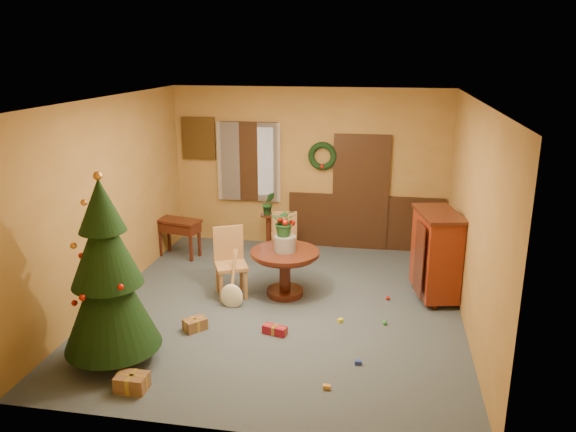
% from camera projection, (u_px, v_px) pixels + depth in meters
% --- Properties ---
extents(room_envelope, '(5.50, 5.50, 5.50)m').
position_uv_depth(room_envelope, '(320.00, 187.00, 10.19)').
color(room_envelope, '#35444D').
rests_on(room_envelope, ground).
extents(dining_table, '(1.01, 1.01, 0.70)m').
position_uv_depth(dining_table, '(285.00, 264.00, 8.25)').
color(dining_table, black).
rests_on(dining_table, floor).
extents(urn, '(0.32, 0.32, 0.23)m').
position_uv_depth(urn, '(285.00, 243.00, 8.15)').
color(urn, slate).
rests_on(urn, dining_table).
extents(centerpiece_plant, '(0.38, 0.33, 0.43)m').
position_uv_depth(centerpiece_plant, '(285.00, 222.00, 8.06)').
color(centerpiece_plant, '#1E4C23').
rests_on(centerpiece_plant, urn).
extents(chair_near, '(0.59, 0.59, 1.03)m').
position_uv_depth(chair_near, '(230.00, 259.00, 8.27)').
color(chair_near, '#AA7C44').
rests_on(chair_near, floor).
extents(chair_far, '(0.50, 0.50, 0.94)m').
position_uv_depth(chair_far, '(284.00, 235.00, 9.52)').
color(chair_far, '#AA7C44').
rests_on(chair_far, floor).
extents(guitar, '(0.41, 0.55, 0.76)m').
position_uv_depth(guitar, '(231.00, 281.00, 7.89)').
color(guitar, '#F6F1CD').
rests_on(guitar, floor).
extents(plant_stand, '(0.29, 0.29, 0.75)m').
position_uv_depth(plant_stand, '(269.00, 230.00, 9.90)').
color(plant_stand, black).
rests_on(plant_stand, floor).
extents(stand_plant, '(0.28, 0.26, 0.41)m').
position_uv_depth(stand_plant, '(268.00, 203.00, 9.77)').
color(stand_plant, '#19471E').
rests_on(stand_plant, plant_stand).
extents(christmas_tree, '(1.10, 1.10, 2.28)m').
position_uv_depth(christmas_tree, '(107.00, 276.00, 6.31)').
color(christmas_tree, '#382111').
rests_on(christmas_tree, floor).
extents(writing_desk, '(0.83, 0.55, 0.67)m').
position_uv_depth(writing_desk, '(179.00, 229.00, 9.82)').
color(writing_desk, black).
rests_on(writing_desk, floor).
extents(sideboard, '(0.74, 1.11, 1.31)m').
position_uv_depth(sideboard, '(436.00, 252.00, 8.12)').
color(sideboard, '#531B09').
rests_on(sideboard, floor).
extents(gift_a, '(0.34, 0.25, 0.18)m').
position_uv_depth(gift_a, '(132.00, 382.00, 6.02)').
color(gift_a, brown).
rests_on(gift_a, floor).
extents(gift_b, '(0.29, 0.29, 0.21)m').
position_uv_depth(gift_b, '(125.00, 324.00, 7.28)').
color(gift_b, maroon).
rests_on(gift_b, floor).
extents(gift_c, '(0.34, 0.34, 0.16)m').
position_uv_depth(gift_c, '(195.00, 324.00, 7.32)').
color(gift_c, brown).
rests_on(gift_c, floor).
extents(gift_d, '(0.33, 0.20, 0.11)m').
position_uv_depth(gift_d, '(275.00, 330.00, 7.22)').
color(gift_d, maroon).
rests_on(gift_d, floor).
extents(toy_a, '(0.09, 0.06, 0.05)m').
position_uv_depth(toy_a, '(358.00, 362.00, 6.52)').
color(toy_a, navy).
rests_on(toy_a, floor).
extents(toy_b, '(0.06, 0.06, 0.06)m').
position_uv_depth(toy_b, '(385.00, 323.00, 7.46)').
color(toy_b, green).
rests_on(toy_b, floor).
extents(toy_c, '(0.09, 0.09, 0.05)m').
position_uv_depth(toy_c, '(340.00, 321.00, 7.53)').
color(toy_c, yellow).
rests_on(toy_c, floor).
extents(toy_d, '(0.06, 0.06, 0.06)m').
position_uv_depth(toy_d, '(388.00, 298.00, 8.20)').
color(toy_d, '#B5170C').
rests_on(toy_d, floor).
extents(toy_e, '(0.08, 0.05, 0.05)m').
position_uv_depth(toy_e, '(327.00, 387.00, 6.05)').
color(toy_e, orange).
rests_on(toy_e, floor).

